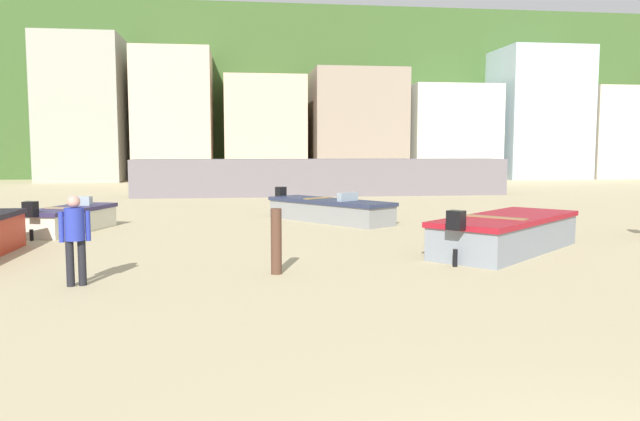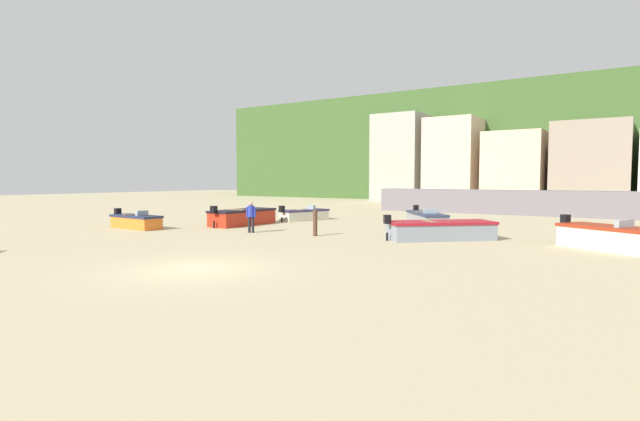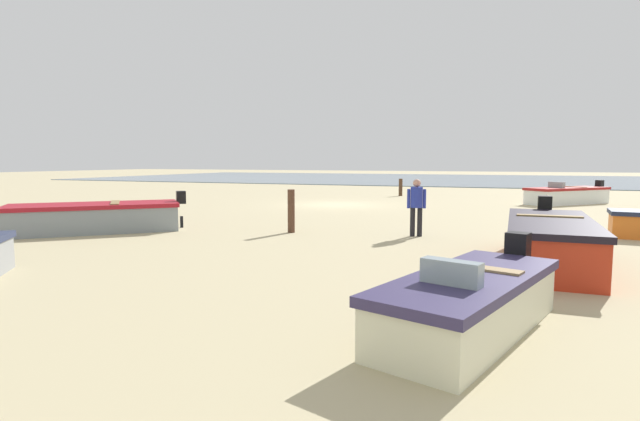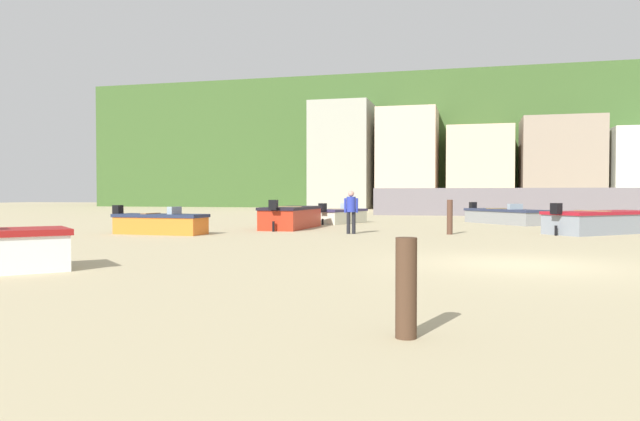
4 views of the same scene
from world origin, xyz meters
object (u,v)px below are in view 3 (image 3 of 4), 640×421
Objects in this scene: boat_white_2 at (567,195)px; boat_grey_4 at (95,217)px; boat_cream_5 at (470,302)px; boat_red_3 at (550,242)px; beach_walker_foreground at (416,203)px; mooring_post_near_water at (291,211)px; mooring_post_mid_beach at (401,187)px.

boat_grey_4 reaches higher than boat_white_2.
boat_red_3 is at bearing -86.72° from boat_cream_5.
mooring_post_near_water is at bearing -7.03° from beach_walker_foreground.
boat_white_2 reaches higher than mooring_post_mid_beach.
mooring_post_mid_beach is (8.86, -2.60, 0.10)m from boat_white_2.
beach_walker_foreground is (-3.61, -0.60, 0.31)m from mooring_post_near_water.
mooring_post_near_water reaches higher than boat_grey_4.
boat_cream_5 reaches higher than mooring_post_mid_beach.
boat_grey_4 is (12.44, -0.35, -0.05)m from boat_red_3.
mooring_post_near_water is 1.23× the size of mooring_post_mid_beach.
boat_cream_5 is 2.32× the size of beach_walker_foreground.
mooring_post_near_water is (5.64, -7.05, 0.26)m from boat_cream_5.
boat_grey_4 is 9.56m from beach_walker_foreground.
boat_cream_5 is 7.93m from beach_walker_foreground.
mooring_post_near_water is at bearing -33.72° from boat_cream_5.
boat_grey_4 is 3.68× the size of mooring_post_near_water.
beach_walker_foreground reaches higher than boat_cream_5.
boat_red_3 is at bearing 126.99° from boat_white_2.
boat_white_2 is 3.33× the size of mooring_post_near_water.
mooring_post_mid_beach is at bearing -93.08° from beach_walker_foreground.
mooring_post_mid_beach is (5.78, -23.48, 0.14)m from boat_cream_5.
boat_red_3 is 4.38m from beach_walker_foreground.
beach_walker_foreground is (-3.75, 15.83, 0.43)m from mooring_post_mid_beach.
beach_walker_foreground reaches higher than boat_red_3.
boat_red_3 is 1.00× the size of boat_grey_4.
boat_red_3 is 1.27× the size of boat_cream_5.
boat_red_3 reaches higher than boat_cream_5.
boat_red_3 reaches higher than boat_white_2.
mooring_post_mid_beach is at bearing -69.10° from boat_red_3.
mooring_post_near_water is (-5.59, -1.96, 0.21)m from boat_grey_4.
boat_white_2 is 16.34m from mooring_post_near_water.
beach_walker_foreground is at bearing -170.63° from mooring_post_near_water.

